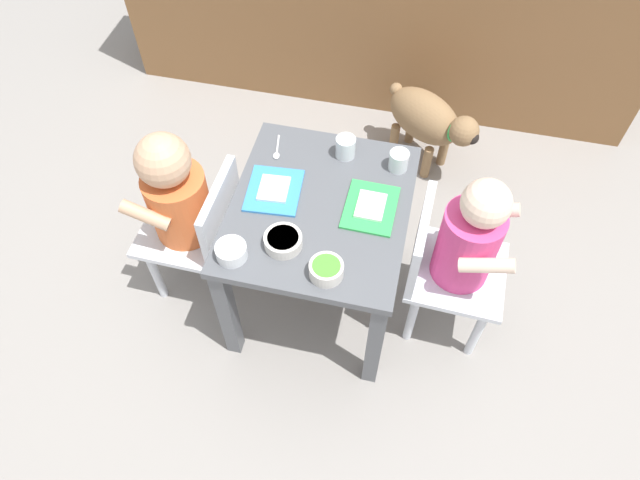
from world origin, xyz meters
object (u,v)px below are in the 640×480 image
(water_cup_right, at_px, (399,162))
(dog, at_px, (428,119))
(food_tray_left, at_px, (274,190))
(water_cup_left, at_px, (345,148))
(cereal_bowl_right_side, at_px, (326,270))
(veggie_bowl_far, at_px, (231,251))
(spoon_by_left_tray, at_px, (277,150))
(seated_child_right, at_px, (463,246))
(seated_child_left, at_px, (181,201))
(dining_table, at_px, (320,225))
(food_tray_right, at_px, (370,207))
(cereal_bowl_left_side, at_px, (283,241))

(water_cup_right, bearing_deg, dog, 82.24)
(food_tray_left, height_order, water_cup_right, water_cup_right)
(water_cup_left, xyz_separation_m, cereal_bowl_right_side, (0.04, -0.42, -0.01))
(veggie_bowl_far, xyz_separation_m, spoon_by_left_tray, (0.01, 0.40, -0.02))
(water_cup_right, xyz_separation_m, spoon_by_left_tray, (-0.36, -0.01, -0.02))
(seated_child_right, bearing_deg, veggie_bowl_far, -160.19)
(water_cup_right, bearing_deg, seated_child_left, -159.78)
(water_cup_left, height_order, water_cup_right, water_cup_left)
(seated_child_left, relative_size, water_cup_left, 9.98)
(seated_child_left, distance_m, spoon_by_left_tray, 0.32)
(dining_table, relative_size, food_tray_left, 3.14)
(spoon_by_left_tray, bearing_deg, food_tray_right, -26.89)
(food_tray_right, height_order, cereal_bowl_left_side, cereal_bowl_left_side)
(seated_child_right, distance_m, cereal_bowl_left_side, 0.50)
(seated_child_right, bearing_deg, dog, 101.93)
(water_cup_right, height_order, cereal_bowl_left_side, water_cup_right)
(cereal_bowl_right_side, xyz_separation_m, veggie_bowl_far, (-0.25, -0.00, -0.00))
(seated_child_right, distance_m, water_cup_left, 0.44)
(water_cup_left, relative_size, water_cup_right, 1.10)
(dog, relative_size, water_cup_right, 6.37)
(cereal_bowl_left_side, bearing_deg, food_tray_right, 40.78)
(dining_table, bearing_deg, food_tray_left, 171.24)
(dining_table, height_order, food_tray_right, food_tray_right)
(dog, height_order, food_tray_left, food_tray_left)
(food_tray_right, height_order, spoon_by_left_tray, food_tray_right)
(seated_child_left, distance_m, dog, 1.01)
(food_tray_right, bearing_deg, water_cup_right, 73.15)
(seated_child_right, bearing_deg, seated_child_left, -178.10)
(cereal_bowl_right_side, height_order, veggie_bowl_far, same)
(water_cup_right, relative_size, cereal_bowl_left_side, 0.59)
(food_tray_left, bearing_deg, cereal_bowl_right_side, -49.37)
(dining_table, xyz_separation_m, veggie_bowl_far, (-0.19, -0.22, 0.11))
(food_tray_left, distance_m, water_cup_right, 0.37)
(dog, xyz_separation_m, water_cup_right, (-0.07, -0.51, 0.28))
(food_tray_left, distance_m, cereal_bowl_left_side, 0.19)
(dining_table, distance_m, dog, 0.77)
(veggie_bowl_far, distance_m, cereal_bowl_left_side, 0.14)
(seated_child_right, relative_size, spoon_by_left_tray, 6.61)
(water_cup_left, bearing_deg, seated_child_left, -151.67)
(water_cup_left, distance_m, spoon_by_left_tray, 0.21)
(water_cup_right, relative_size, cereal_bowl_right_side, 0.68)
(dining_table, height_order, water_cup_right, water_cup_right)
(water_cup_right, relative_size, spoon_by_left_tray, 0.60)
(water_cup_left, relative_size, cereal_bowl_right_side, 0.74)
(food_tray_left, bearing_deg, dining_table, -8.76)
(water_cup_left, bearing_deg, food_tray_left, -132.26)
(seated_child_left, relative_size, cereal_bowl_right_side, 7.43)
(seated_child_left, distance_m, cereal_bowl_right_side, 0.52)
(dog, height_order, food_tray_right, food_tray_right)
(veggie_bowl_far, height_order, cereal_bowl_left_side, veggie_bowl_far)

